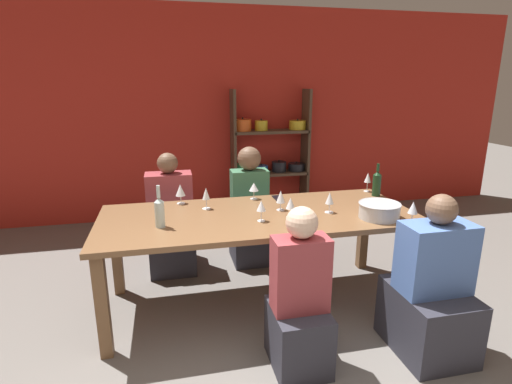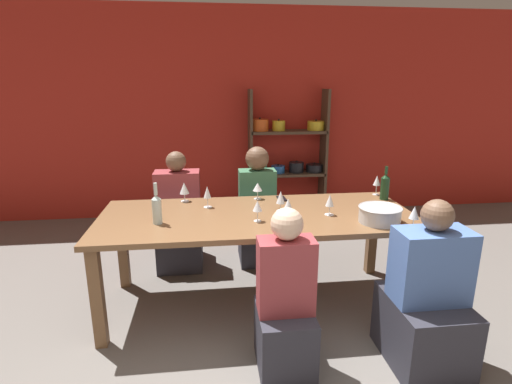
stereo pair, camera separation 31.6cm
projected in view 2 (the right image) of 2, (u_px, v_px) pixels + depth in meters
name	position (u px, v px, depth m)	size (l,w,h in m)	color
wall_back_red	(224.00, 115.00, 5.25)	(8.80, 0.06, 2.70)	red
shelf_unit	(288.00, 165.00, 5.33)	(1.03, 0.30, 1.68)	#4C3828
dining_table	(258.00, 224.00, 3.13)	(2.44, 1.01, 0.78)	brown
mixing_bowl	(380.00, 214.00, 2.91)	(0.31, 0.31, 0.12)	#B7BABC
wine_bottle_green	(385.00, 186.00, 3.46)	(0.07, 0.07, 0.30)	#19381E
wine_bottle_dark	(157.00, 208.00, 2.87)	(0.07, 0.07, 0.30)	#B2C6C1
wine_glass_red_a	(207.00, 193.00, 3.24)	(0.07, 0.07, 0.18)	white
wine_glass_red_b	(281.00, 198.00, 3.15)	(0.07, 0.07, 0.16)	white
wine_glass_red_c	(258.00, 187.00, 3.48)	(0.08, 0.08, 0.15)	white
wine_glass_red_d	(184.00, 189.00, 3.41)	(0.08, 0.08, 0.17)	white
wine_glass_red_e	(257.00, 207.00, 2.91)	(0.07, 0.07, 0.16)	white
wine_glass_white_a	(414.00, 213.00, 2.79)	(0.07, 0.07, 0.16)	white
wine_glass_white_b	(377.00, 181.00, 3.60)	(0.06, 0.06, 0.18)	white
wine_glass_red_f	(330.00, 201.00, 3.05)	(0.07, 0.07, 0.17)	white
wine_glass_red_g	(288.00, 205.00, 2.98)	(0.07, 0.07, 0.15)	white
wine_glass_empty_a	(292.00, 217.00, 2.70)	(0.07, 0.07, 0.16)	white
cell_phone	(282.00, 199.00, 3.50)	(0.07, 0.15, 0.01)	black
person_near_a	(285.00, 311.00, 2.47)	(0.34, 0.43, 1.07)	#2D2D38
person_far_a	(179.00, 225.00, 3.92)	(0.43, 0.53, 1.14)	#2D2D38
person_near_b	(426.00, 307.00, 2.53)	(0.45, 0.56, 1.10)	#2D2D38
person_far_b	(257.00, 218.00, 4.00)	(0.36, 0.45, 1.17)	#2D2D38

